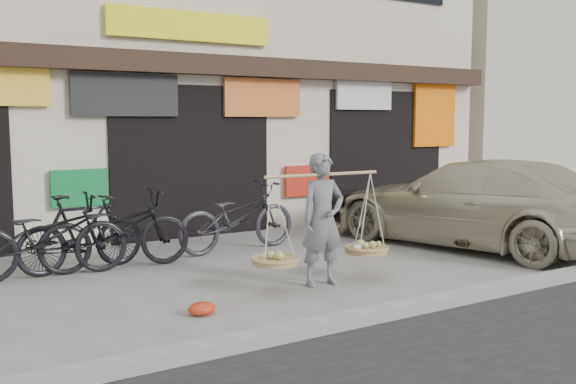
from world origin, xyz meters
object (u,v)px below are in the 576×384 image
bike_2 (237,217)px  bike_3 (116,230)px  bike_0 (47,236)px  street_vendor (323,225)px  bike_1 (81,233)px  suv (473,203)px

bike_2 → bike_3: bike_3 is taller
bike_0 → bike_3: same height
street_vendor → bike_3: bearing=132.9°
bike_3 → bike_1: bearing=76.9°
bike_1 → suv: size_ratio=0.34×
bike_3 → suv: 5.73m
bike_1 → bike_3: (0.45, -0.13, 0.01)m
bike_2 → bike_3: bearing=92.6°
bike_3 → bike_0: bearing=93.3°
bike_3 → street_vendor: bearing=-135.8°
street_vendor → bike_0: bearing=144.0°
bike_1 → bike_2: size_ratio=0.86×
bike_0 → bike_1: bearing=-71.6°
bike_2 → bike_3: 2.04m
bike_1 → bike_3: bearing=-114.2°
suv → bike_1: bearing=-28.7°
street_vendor → bike_2: street_vendor is taller
bike_1 → bike_3: size_ratio=0.86×
bike_3 → bike_2: bearing=-80.3°
bike_3 → suv: (5.53, -1.48, 0.17)m
bike_1 → bike_3: 0.46m
bike_1 → bike_2: (2.47, 0.10, 0.01)m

